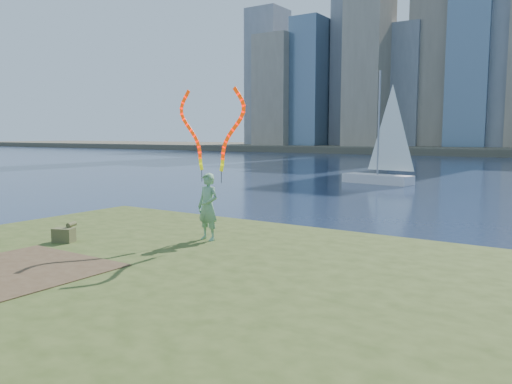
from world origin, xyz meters
The scene contains 6 objects.
ground centered at (0.00, 0.00, 0.00)m, with size 320.00×320.00×0.00m, color #1B2944.
grassy_knoll centered at (0.00, -2.30, 0.34)m, with size 20.00×18.00×0.80m.
dirt_patch centered at (-2.20, -3.20, 0.81)m, with size 3.20×3.00×0.02m, color #47331E.
woman_with_ribbons centered at (-0.84, 1.09, 2.20)m, with size 2.06×0.46×4.06m.
canvas_bag centered at (-3.66, -1.06, 0.99)m, with size 0.57×0.64×0.46m.
sailboat centered at (-4.98, 25.36, 1.35)m, with size 5.25×2.38×7.88m.
Camera 1 is at (6.90, -8.50, 3.42)m, focal length 35.00 mm.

